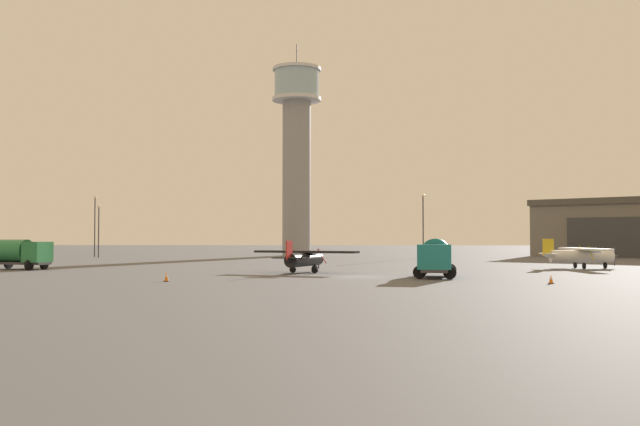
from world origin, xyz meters
The scene contains 12 objects.
ground_plane centered at (0.00, 0.00, 0.00)m, with size 400.00×400.00×0.00m, color #545456.
control_tower centered at (-11.49, 60.74, 18.71)m, with size 8.20×8.20×35.73m.
hangar centered at (44.69, 61.79, 4.62)m, with size 36.29×35.16×9.20m.
airplane_white centered at (22.01, 15.88, 1.39)m, with size 7.95×10.13×2.98m.
airplane_black centered at (-4.83, 5.12, 1.33)m, with size 9.54×7.50×2.84m.
truck_fuel_tanker_teal centered at (6.11, -0.40, 1.69)m, with size 3.78×7.03×3.04m.
truck_fuel_tanker_green centered at (-33.40, 9.70, 1.65)m, with size 7.03×4.13×2.92m.
light_post_west centered at (-42.07, 50.24, 5.62)m, with size 0.44×0.44×9.55m.
light_post_east centered at (8.66, 47.70, 5.55)m, with size 0.44×0.44×9.40m.
light_post_north centered at (-40.17, 47.05, 4.81)m, with size 0.44×0.44×8.00m.
traffic_cone_near_left centered at (-13.49, -7.18, 0.34)m, with size 0.36×0.36×0.68m.
traffic_cone_near_right centered at (13.24, -7.51, 0.30)m, with size 0.36×0.36×0.60m.
Camera 1 is at (1.10, -56.15, 3.20)m, focal length 39.32 mm.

